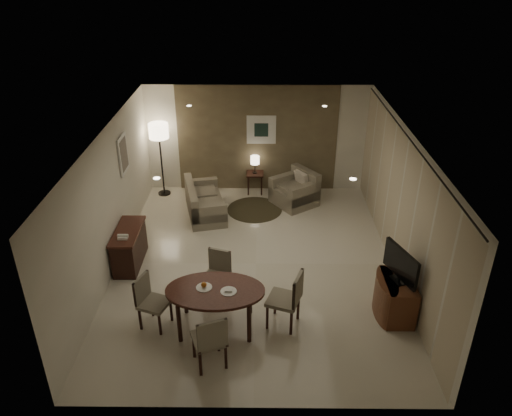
{
  "coord_description": "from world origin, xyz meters",
  "views": [
    {
      "loc": [
        0.08,
        -8.26,
        5.64
      ],
      "look_at": [
        0.0,
        0.2,
        1.15
      ],
      "focal_mm": 35.0,
      "sensor_mm": 36.0,
      "label": 1
    }
  ],
  "objects_px": {
    "armchair": "(294,188)",
    "side_table": "(255,183)",
    "tv_cabinet": "(397,297)",
    "chair_far": "(216,277)",
    "console_desk": "(129,247)",
    "chair_near": "(209,338)",
    "floor_lamp": "(161,160)",
    "chair_right": "(283,299)",
    "chair_left": "(155,303)",
    "dining_table": "(216,308)",
    "sofa": "(205,200)"
  },
  "relations": [
    {
      "from": "dining_table",
      "to": "chair_near",
      "type": "relative_size",
      "value": 1.65
    },
    {
      "from": "sofa",
      "to": "chair_right",
      "type": "bearing_deg",
      "value": -169.77
    },
    {
      "from": "armchair",
      "to": "dining_table",
      "type": "bearing_deg",
      "value": -54.64
    },
    {
      "from": "chair_far",
      "to": "floor_lamp",
      "type": "xyz_separation_m",
      "value": [
        -1.67,
        4.23,
        0.48
      ]
    },
    {
      "from": "tv_cabinet",
      "to": "dining_table",
      "type": "xyz_separation_m",
      "value": [
        -3.04,
        -0.35,
        0.03
      ]
    },
    {
      "from": "armchair",
      "to": "side_table",
      "type": "bearing_deg",
      "value": -159.21
    },
    {
      "from": "dining_table",
      "to": "chair_left",
      "type": "height_order",
      "value": "chair_left"
    },
    {
      "from": "armchair",
      "to": "chair_near",
      "type": "bearing_deg",
      "value": -52.18
    },
    {
      "from": "console_desk",
      "to": "dining_table",
      "type": "distance_m",
      "value": 2.62
    },
    {
      "from": "chair_left",
      "to": "side_table",
      "type": "distance_m",
      "value": 5.31
    },
    {
      "from": "chair_left",
      "to": "armchair",
      "type": "distance_m",
      "value": 5.1
    },
    {
      "from": "console_desk",
      "to": "chair_left",
      "type": "xyz_separation_m",
      "value": [
        0.85,
        -1.82,
        0.09
      ]
    },
    {
      "from": "chair_far",
      "to": "console_desk",
      "type": "bearing_deg",
      "value": 167.05
    },
    {
      "from": "side_table",
      "to": "floor_lamp",
      "type": "bearing_deg",
      "value": -177.24
    },
    {
      "from": "sofa",
      "to": "floor_lamp",
      "type": "height_order",
      "value": "floor_lamp"
    },
    {
      "from": "dining_table",
      "to": "floor_lamp",
      "type": "relative_size",
      "value": 0.86
    },
    {
      "from": "chair_right",
      "to": "sofa",
      "type": "distance_m",
      "value": 4.18
    },
    {
      "from": "chair_left",
      "to": "side_table",
      "type": "bearing_deg",
      "value": 3.0
    },
    {
      "from": "chair_near",
      "to": "dining_table",
      "type": "bearing_deg",
      "value": -113.15
    },
    {
      "from": "armchair",
      "to": "side_table",
      "type": "xyz_separation_m",
      "value": [
        -0.96,
        0.64,
        -0.15
      ]
    },
    {
      "from": "tv_cabinet",
      "to": "side_table",
      "type": "xyz_separation_m",
      "value": [
        -2.45,
        4.74,
        -0.08
      ]
    },
    {
      "from": "tv_cabinet",
      "to": "floor_lamp",
      "type": "height_order",
      "value": "floor_lamp"
    },
    {
      "from": "dining_table",
      "to": "sofa",
      "type": "xyz_separation_m",
      "value": [
        -0.57,
        3.92,
        -0.0
      ]
    },
    {
      "from": "dining_table",
      "to": "chair_far",
      "type": "xyz_separation_m",
      "value": [
        -0.06,
        0.75,
        0.08
      ]
    },
    {
      "from": "floor_lamp",
      "to": "side_table",
      "type": "bearing_deg",
      "value": 2.76
    },
    {
      "from": "sofa",
      "to": "tv_cabinet",
      "type": "bearing_deg",
      "value": -148.01
    },
    {
      "from": "dining_table",
      "to": "chair_left",
      "type": "bearing_deg",
      "value": 178.46
    },
    {
      "from": "console_desk",
      "to": "side_table",
      "type": "bearing_deg",
      "value": 53.07
    },
    {
      "from": "armchair",
      "to": "side_table",
      "type": "distance_m",
      "value": 1.16
    },
    {
      "from": "tv_cabinet",
      "to": "armchair",
      "type": "relative_size",
      "value": 0.96
    },
    {
      "from": "floor_lamp",
      "to": "tv_cabinet",
      "type": "bearing_deg",
      "value": -44.16
    },
    {
      "from": "console_desk",
      "to": "chair_near",
      "type": "distance_m",
      "value": 3.23
    },
    {
      "from": "chair_right",
      "to": "side_table",
      "type": "bearing_deg",
      "value": -154.35
    },
    {
      "from": "floor_lamp",
      "to": "chair_right",
      "type": "bearing_deg",
      "value": -59.95
    },
    {
      "from": "chair_left",
      "to": "chair_right",
      "type": "height_order",
      "value": "chair_right"
    },
    {
      "from": "dining_table",
      "to": "armchair",
      "type": "height_order",
      "value": "armchair"
    },
    {
      "from": "tv_cabinet",
      "to": "chair_far",
      "type": "xyz_separation_m",
      "value": [
        -3.1,
        0.4,
        0.1
      ]
    },
    {
      "from": "console_desk",
      "to": "floor_lamp",
      "type": "height_order",
      "value": "floor_lamp"
    },
    {
      "from": "chair_right",
      "to": "floor_lamp",
      "type": "xyz_separation_m",
      "value": [
        -2.83,
        4.89,
        0.42
      ]
    },
    {
      "from": "chair_left",
      "to": "sofa",
      "type": "relative_size",
      "value": 0.58
    },
    {
      "from": "dining_table",
      "to": "chair_left",
      "type": "distance_m",
      "value": 1.01
    },
    {
      "from": "chair_right",
      "to": "chair_left",
      "type": "bearing_deg",
      "value": -68.79
    },
    {
      "from": "chair_left",
      "to": "armchair",
      "type": "xyz_separation_m",
      "value": [
        2.55,
        4.42,
        -0.05
      ]
    },
    {
      "from": "armchair",
      "to": "chair_left",
      "type": "bearing_deg",
      "value": -65.45
    },
    {
      "from": "floor_lamp",
      "to": "dining_table",
      "type": "bearing_deg",
      "value": -70.83
    },
    {
      "from": "chair_near",
      "to": "armchair",
      "type": "distance_m",
      "value": 5.49
    },
    {
      "from": "chair_left",
      "to": "chair_right",
      "type": "relative_size",
      "value": 0.9
    },
    {
      "from": "console_desk",
      "to": "chair_right",
      "type": "bearing_deg",
      "value": -30.86
    },
    {
      "from": "dining_table",
      "to": "chair_right",
      "type": "height_order",
      "value": "chair_right"
    },
    {
      "from": "console_desk",
      "to": "chair_far",
      "type": "distance_m",
      "value": 2.1
    }
  ]
}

